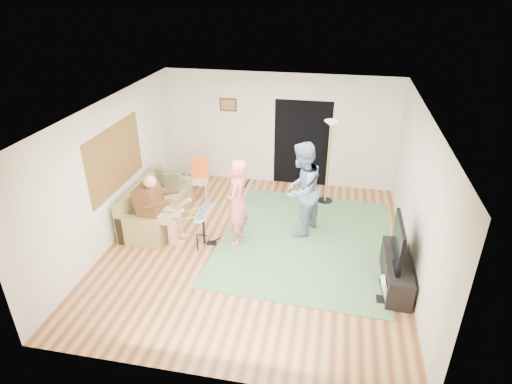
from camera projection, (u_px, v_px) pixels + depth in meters
The scene contains 19 objects.
floor at pixel (255, 248), 8.15m from camera, with size 6.00×6.00×0.00m, color brown.
walls at pixel (255, 184), 7.54m from camera, with size 5.50×6.00×2.70m, color silver, non-canonical shape.
ceiling at pixel (255, 109), 6.93m from camera, with size 6.00×6.00×0.00m, color white.
window_blinds at pixel (116, 158), 8.09m from camera, with size 2.05×2.05×0.00m, color olive.
doorway at pixel (302, 144), 10.20m from camera, with size 2.10×2.10×0.00m, color black.
picture_frame at pixel (228, 105), 10.12m from camera, with size 0.42×0.03×0.32m, color #3F2314.
area_rug at pixel (305, 240), 8.38m from camera, with size 3.23×3.77×0.02m, color #4D7446.
sofa at pixel (154, 208), 8.96m from camera, with size 0.85×2.06×0.83m.
drummer at pixel (160, 215), 8.20m from camera, with size 0.88×0.49×1.35m.
drum_kit at pixel (204, 229), 8.15m from camera, with size 0.40×0.72×0.74m.
singer at pixel (237, 203), 7.96m from camera, with size 0.62×0.41×1.71m, color #F86B73.
microphone at pixel (247, 183), 7.73m from camera, with size 0.06×0.06×0.24m, color black, non-canonical shape.
guitarist at pixel (301, 190), 8.21m from camera, with size 0.93×0.72×1.91m, color #738BA9.
guitar_held at pixel (313, 174), 8.02m from camera, with size 0.12×0.60×0.26m, color white, non-canonical shape.
guitar_spare at pixel (386, 289), 6.72m from camera, with size 0.30×0.27×0.83m.
torchiere_lamp at pixel (329, 148), 9.22m from camera, with size 0.34×0.34×1.92m.
dining_chair at pixel (200, 184), 9.87m from camera, with size 0.46×0.48×0.94m.
tv_cabinet at pixel (396, 272), 7.09m from camera, with size 0.40×1.40×0.50m, color black.
television at pixel (398, 241), 6.83m from camera, with size 0.06×1.00×0.68m, color black.
Camera 1 is at (1.31, -6.65, 4.65)m, focal length 30.00 mm.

